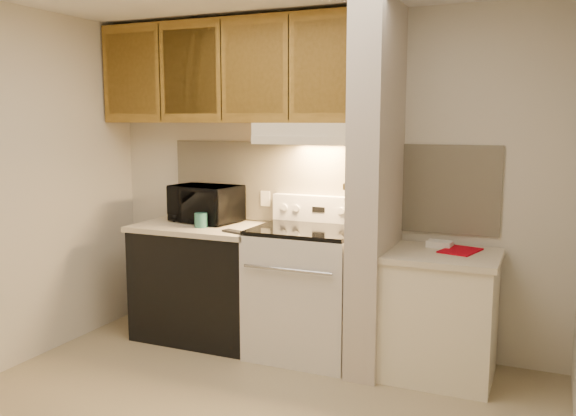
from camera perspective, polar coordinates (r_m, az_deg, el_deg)
The scene contains 46 objects.
wall_back at distance 4.68m, azimuth 3.32°, elevation 2.45°, with size 3.60×0.02×2.50m, color beige.
backsplash at distance 4.67m, azimuth 3.27°, elevation 2.25°, with size 2.60×0.02×0.63m, color beige.
range_body at distance 4.51m, azimuth 1.72°, elevation -8.00°, with size 0.76×0.65×0.92m, color silver.
oven_window at distance 4.22m, azimuth 0.11°, elevation -8.59°, with size 0.50×0.01×0.30m, color black.
oven_handle at distance 4.12m, azimuth -0.10°, elevation -5.80°, with size 0.02×0.02×0.65m, color silver.
cooktop at distance 4.40m, azimuth 1.74°, elevation -2.05°, with size 0.74×0.64×0.03m, color black.
range_backguard at distance 4.64m, azimuth 3.05°, elevation -0.08°, with size 0.76×0.08×0.20m, color silver.
range_display at distance 4.61m, azimuth 2.87°, elevation -0.15°, with size 0.10×0.01×0.04m, color black.
range_knob_left_outer at distance 4.71m, azimuth -0.34°, elevation 0.04°, with size 0.05×0.05×0.02m, color silver.
range_knob_left_inner at distance 4.67m, azimuth 0.78°, elevation -0.02°, with size 0.05×0.05×0.02m, color silver.
range_knob_right_inner at distance 4.54m, azimuth 4.98°, elevation -0.28°, with size 0.05×0.05×0.02m, color silver.
range_knob_right_outer at distance 4.51m, azimuth 6.18°, elevation -0.36°, with size 0.05×0.05×0.02m, color silver.
dishwasher_front at distance 4.90m, azimuth -7.91°, elevation -7.04°, with size 1.00×0.63×0.87m, color black.
left_countertop at distance 4.81m, azimuth -8.02°, elevation -1.80°, with size 1.04×0.67×0.04m, color beige.
spoon_rest at distance 4.43m, azimuth -4.95°, elevation -2.23°, with size 0.22×0.07×0.01m, color black.
teal_jar at distance 4.68m, azimuth -8.15°, elevation -1.13°, with size 0.10×0.10×0.11m, color #2B6961.
outlet at distance 4.85m, azimuth -2.12°, elevation 0.89°, with size 0.08×0.01×0.12m, color #F5EACC.
microwave at distance 4.92m, azimuth -7.71°, elevation 0.41°, with size 0.53×0.36×0.29m, color black.
partition_pillar at distance 4.19m, azimuth 8.24°, elevation 1.71°, with size 0.22×0.70×2.50m, color beige.
pillar_trim at distance 4.22m, azimuth 6.73°, elevation 2.46°, with size 0.01×0.70×0.04m, color olive.
knife_strip at distance 4.17m, azimuth 6.46°, elevation 2.67°, with size 0.02×0.42×0.04m, color black.
knife_blade_a at distance 4.04m, azimuth 5.64°, elevation 1.08°, with size 0.01×0.04×0.16m, color silver.
knife_handle_a at distance 4.01m, azimuth 5.60°, elevation 3.18°, with size 0.02×0.02×0.10m, color black.
knife_blade_b at distance 4.10m, azimuth 5.89°, elevation 1.04°, with size 0.01×0.04×0.18m, color silver.
knife_handle_b at distance 4.09m, azimuth 5.97°, elevation 3.28°, with size 0.02×0.02×0.10m, color black.
knife_blade_c at distance 4.18m, azimuth 6.26°, elevation 1.04°, with size 0.01×0.04×0.20m, color silver.
knife_handle_c at distance 4.18m, azimuth 6.34°, elevation 3.37°, with size 0.02×0.02×0.10m, color black.
knife_blade_d at distance 4.25m, azimuth 6.56°, elevation 1.42°, with size 0.01×0.04×0.16m, color silver.
knife_handle_d at distance 4.25m, azimuth 6.66°, elevation 3.45°, with size 0.02×0.02×0.10m, color black.
knife_blade_e at distance 4.33m, azimuth 6.86°, elevation 1.40°, with size 0.01×0.04×0.18m, color silver.
knife_handle_e at distance 4.32m, azimuth 6.95°, elevation 3.53°, with size 0.02×0.02×0.10m, color black.
oven_mitt at distance 4.39m, azimuth 7.15°, elevation 1.73°, with size 0.03×0.11×0.25m, color gray.
right_cab_base at distance 4.28m, azimuth 14.05°, elevation -9.93°, with size 0.70×0.60×0.81m, color #F5EACC.
right_countertop at distance 4.16m, azimuth 14.25°, elevation -4.37°, with size 0.74×0.64×0.04m, color beige.
red_folder at distance 4.24m, azimuth 15.82°, elevation -3.85°, with size 0.21×0.29×0.01m, color #B60211.
white_box at distance 4.34m, azimuth 14.00°, elevation -3.29°, with size 0.17×0.11×0.04m, color white.
range_hood at distance 4.45m, azimuth 2.38°, elevation 7.00°, with size 0.78×0.44×0.15m, color #F5EACC.
hood_lip at distance 4.25m, azimuth 1.36°, elevation 6.34°, with size 0.78×0.04×0.06m, color #F5EACC.
upper_cabinets at distance 4.79m, azimuth -5.30°, elevation 12.56°, with size 2.18×0.33×0.77m, color olive.
cab_door_a at distance 5.10m, azimuth -14.46°, elevation 12.08°, with size 0.46×0.01×0.63m, color olive.
cab_gap_a at distance 4.94m, azimuth -11.91°, elevation 12.29°, with size 0.01×0.01×0.73m, color black.
cab_door_b at distance 4.79m, azimuth -9.17°, elevation 12.50°, with size 0.46×0.01×0.63m, color olive.
cab_gap_b at distance 4.65m, azimuth -6.28°, elevation 12.68°, with size 0.01×0.01×0.73m, color black.
cab_door_c at distance 4.52m, azimuth -3.19°, elevation 12.84°, with size 0.46×0.01×0.63m, color olive.
cab_gap_c at distance 4.41m, azimuth 0.06°, elevation 12.98°, with size 0.01×0.01×0.73m, color black.
cab_door_d at distance 4.31m, azimuth 3.48°, elevation 13.07°, with size 0.46×0.01×0.63m, color olive.
Camera 1 is at (1.59, -2.87, 1.72)m, focal length 38.00 mm.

